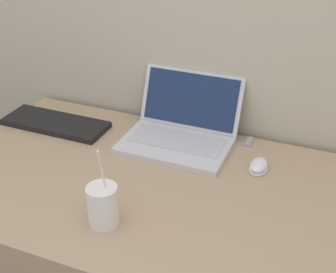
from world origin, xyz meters
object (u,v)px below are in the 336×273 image
drink_cup (103,205)px  laptop (180,129)px  external_keyboard (56,123)px  computer_mouse (259,166)px  usb_stick (249,142)px

drink_cup → laptop: bearing=86.2°
laptop → external_keyboard: (-0.45, -0.07, -0.03)m
laptop → external_keyboard: laptop is taller
drink_cup → computer_mouse: 0.50m
external_keyboard → usb_stick: (0.66, 0.14, -0.01)m
laptop → usb_stick: size_ratio=5.82×
laptop → external_keyboard: size_ratio=0.93×
external_keyboard → laptop: bearing=8.7°
drink_cup → usb_stick: (0.25, 0.54, -0.05)m
drink_cup → external_keyboard: drink_cup is taller
laptop → drink_cup: bearing=-93.8°
drink_cup → computer_mouse: bearing=51.8°
laptop → usb_stick: (0.22, 0.08, -0.04)m
drink_cup → computer_mouse: size_ratio=2.69×
drink_cup → computer_mouse: (0.31, 0.39, -0.04)m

